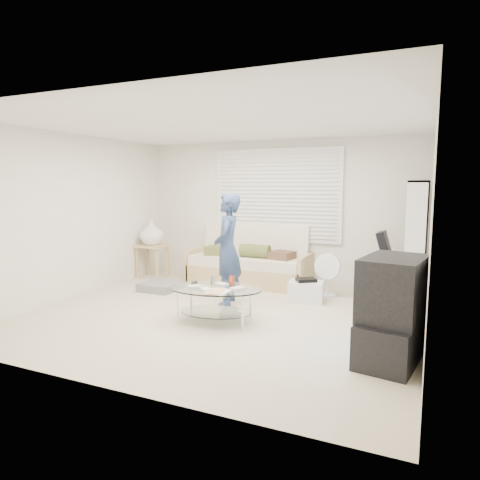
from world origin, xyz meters
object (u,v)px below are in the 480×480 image
at_px(futon_sofa, 249,264).
at_px(coffee_table, 215,294).
at_px(tv_unit, 392,311).
at_px(bookshelf, 416,243).

height_order(futon_sofa, coffee_table, futon_sofa).
bearing_deg(tv_unit, futon_sofa, 135.70).
bearing_deg(futon_sofa, tv_unit, -44.30).
height_order(bookshelf, tv_unit, bookshelf).
height_order(futon_sofa, tv_unit, tv_unit).
xyz_separation_m(bookshelf, coffee_table, (-2.26, -1.94, -0.54)).
distance_m(futon_sofa, tv_unit, 3.59).
bearing_deg(bookshelf, coffee_table, -139.41).
relative_size(bookshelf, coffee_table, 1.37).
xyz_separation_m(futon_sofa, bookshelf, (2.69, -0.21, 0.56)).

